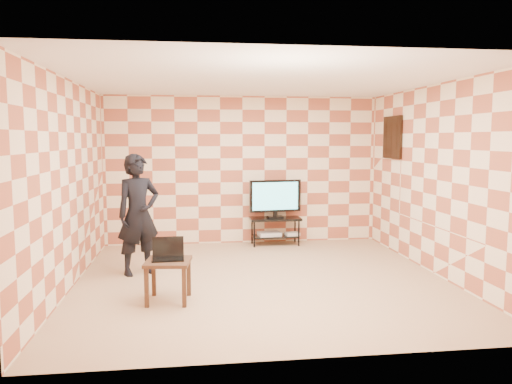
# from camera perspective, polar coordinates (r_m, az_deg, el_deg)

# --- Properties ---
(floor) EXTENTS (5.00, 5.00, 0.00)m
(floor) POSITION_cam_1_polar(r_m,az_deg,el_deg) (6.96, 0.65, -9.99)
(floor) COLOR tan
(floor) RESTS_ON ground
(wall_back) EXTENTS (5.00, 0.02, 2.70)m
(wall_back) POSITION_cam_1_polar(r_m,az_deg,el_deg) (9.19, -1.54, 2.51)
(wall_back) COLOR #F8E1BB
(wall_back) RESTS_ON ground
(wall_front) EXTENTS (5.00, 0.02, 2.70)m
(wall_front) POSITION_cam_1_polar(r_m,az_deg,el_deg) (4.27, 5.42, -1.77)
(wall_front) COLOR #F8E1BB
(wall_front) RESTS_ON ground
(wall_left) EXTENTS (0.02, 5.00, 2.70)m
(wall_left) POSITION_cam_1_polar(r_m,az_deg,el_deg) (6.82, -20.60, 0.84)
(wall_left) COLOR #F8E1BB
(wall_left) RESTS_ON ground
(wall_right) EXTENTS (0.02, 5.00, 2.70)m
(wall_right) POSITION_cam_1_polar(r_m,az_deg,el_deg) (7.48, 19.98, 1.30)
(wall_right) COLOR #F8E1BB
(wall_right) RESTS_ON ground
(ceiling) EXTENTS (5.00, 5.00, 0.02)m
(ceiling) POSITION_cam_1_polar(r_m,az_deg,el_deg) (6.73, 0.68, 12.68)
(ceiling) COLOR white
(ceiling) RESTS_ON wall_back
(wall_art) EXTENTS (0.04, 0.72, 0.72)m
(wall_art) POSITION_cam_1_polar(r_m,az_deg,el_deg) (8.85, 15.32, 6.04)
(wall_art) COLOR black
(wall_art) RESTS_ON wall_right
(tv_stand) EXTENTS (0.92, 0.41, 0.50)m
(tv_stand) POSITION_cam_1_polar(r_m,az_deg,el_deg) (9.09, 2.20, -3.80)
(tv_stand) COLOR black
(tv_stand) RESTS_ON floor
(tv) EXTENTS (0.95, 0.21, 0.69)m
(tv) POSITION_cam_1_polar(r_m,az_deg,el_deg) (9.01, 2.22, -0.56)
(tv) COLOR black
(tv) RESTS_ON tv_stand
(dvd_player) EXTENTS (0.42, 0.33, 0.07)m
(dvd_player) POSITION_cam_1_polar(r_m,az_deg,el_deg) (9.09, 1.52, -4.81)
(dvd_player) COLOR silver
(dvd_player) RESTS_ON tv_stand
(game_console) EXTENTS (0.27, 0.22, 0.06)m
(game_console) POSITION_cam_1_polar(r_m,az_deg,el_deg) (9.15, 4.17, -4.79)
(game_console) COLOR silver
(game_console) RESTS_ON tv_stand
(side_table) EXTENTS (0.57, 0.57, 0.50)m
(side_table) POSITION_cam_1_polar(r_m,az_deg,el_deg) (6.07, -10.00, -8.49)
(side_table) COLOR #332014
(side_table) RESTS_ON floor
(laptop) EXTENTS (0.38, 0.30, 0.25)m
(laptop) POSITION_cam_1_polar(r_m,az_deg,el_deg) (6.10, -10.02, -7.04)
(laptop) COLOR black
(laptop) RESTS_ON side_table
(person) EXTENTS (0.75, 0.66, 1.72)m
(person) POSITION_cam_1_polar(r_m,az_deg,el_deg) (7.27, -13.30, -2.52)
(person) COLOR black
(person) RESTS_ON floor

